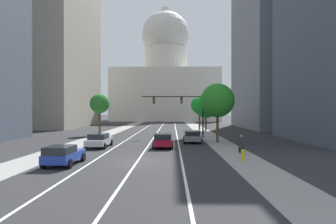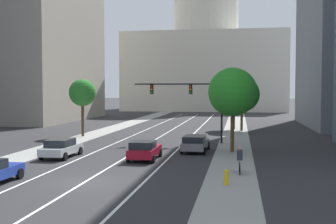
{
  "view_description": "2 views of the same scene",
  "coord_description": "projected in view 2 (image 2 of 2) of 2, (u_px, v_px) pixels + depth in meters",
  "views": [
    {
      "loc": [
        2.66,
        -21.42,
        3.87
      ],
      "look_at": [
        2.14,
        12.97,
        3.71
      ],
      "focal_mm": 30.52,
      "sensor_mm": 36.0,
      "label": 1
    },
    {
      "loc": [
        8.78,
        -23.86,
        5.37
      ],
      "look_at": [
        1.69,
        19.49,
        3.08
      ],
      "focal_mm": 46.7,
      "sensor_mm": 36.0,
      "label": 2
    }
  ],
  "objects": [
    {
      "name": "traffic_signal_mast",
      "position": [
        193.0,
        96.0,
        43.57
      ],
      "size": [
        8.92,
        0.39,
        6.46
      ],
      "color": "black",
      "rests_on": "ground"
    },
    {
      "name": "ground_plane",
      "position": [
        179.0,
        126.0,
        64.63
      ],
      "size": [
        400.0,
        400.0,
        0.0
      ],
      "primitive_type": "plane",
      "color": "#2B2B2D"
    },
    {
      "name": "car_gray",
      "position": [
        195.0,
        143.0,
        37.45
      ],
      "size": [
        2.23,
        4.85,
        1.44
      ],
      "rotation": [
        0.0,
        0.0,
        1.54
      ],
      "color": "slate",
      "rests_on": "ground"
    },
    {
      "name": "capitol_building",
      "position": [
        206.0,
        46.0,
        113.82
      ],
      "size": [
        40.29,
        23.18,
        44.23
      ],
      "color": "beige",
      "rests_on": "ground"
    },
    {
      "name": "car_crimson",
      "position": [
        144.0,
        150.0,
        33.16
      ],
      "size": [
        2.12,
        4.55,
        1.5
      ],
      "rotation": [
        0.0,
        0.0,
        1.58
      ],
      "color": "maroon",
      "rests_on": "ground"
    },
    {
      "name": "street_tree_near_right",
      "position": [
        233.0,
        92.0,
        37.09
      ],
      "size": [
        4.17,
        4.17,
        7.22
      ],
      "color": "#51381E",
      "rests_on": "ground"
    },
    {
      "name": "lane_stripe_right",
      "position": [
        191.0,
        137.0,
        49.3
      ],
      "size": [
        0.16,
        90.0,
        0.01
      ],
      "primitive_type": "cube",
      "color": "white",
      "rests_on": "ground"
    },
    {
      "name": "sidewalk_left",
      "position": [
        115.0,
        128.0,
        61.04
      ],
      "size": [
        3.12,
        130.0,
        0.01
      ],
      "primitive_type": "cube",
      "color": "gray",
      "rests_on": "ground"
    },
    {
      "name": "car_silver",
      "position": [
        61.0,
        148.0,
        34.43
      ],
      "size": [
        2.13,
        4.66,
        1.47
      ],
      "rotation": [
        0.0,
        0.0,
        1.56
      ],
      "color": "#B2B5BA",
      "rests_on": "ground"
    },
    {
      "name": "street_tree_mid_left",
      "position": [
        82.0,
        93.0,
        49.66
      ],
      "size": [
        3.08,
        3.08,
        6.54
      ],
      "color": "#51381E",
      "rests_on": "ground"
    },
    {
      "name": "street_tree_mid_right",
      "position": [
        242.0,
        94.0,
        56.39
      ],
      "size": [
        4.58,
        4.58,
        7.02
      ],
      "color": "#51381E",
      "rests_on": "ground"
    },
    {
      "name": "street_tree_far_right",
      "position": [
        234.0,
        93.0,
        58.44
      ],
      "size": [
        3.46,
        3.46,
        6.69
      ],
      "color": "#51381E",
      "rests_on": "ground"
    },
    {
      "name": "lane_stripe_center",
      "position": [
        161.0,
        136.0,
        49.84
      ],
      "size": [
        0.16,
        90.0,
        0.01
      ],
      "primitive_type": "cube",
      "color": "white",
      "rests_on": "ground"
    },
    {
      "name": "cyclist",
      "position": [
        240.0,
        160.0,
        27.79
      ],
      "size": [
        0.37,
        1.7,
        1.72
      ],
      "rotation": [
        0.0,
        0.0,
        1.61
      ],
      "color": "black",
      "rests_on": "ground"
    },
    {
      "name": "lane_stripe_left",
      "position": [
        132.0,
        136.0,
        50.39
      ],
      "size": [
        0.16,
        90.0,
        0.01
      ],
      "primitive_type": "cube",
      "color": "white",
      "rests_on": "ground"
    },
    {
      "name": "fire_hydrant",
      "position": [
        226.0,
        177.0,
        24.44
      ],
      "size": [
        0.26,
        0.35,
        0.91
      ],
      "color": "yellow",
      "rests_on": "ground"
    },
    {
      "name": "sidewalk_right",
      "position": [
        236.0,
        129.0,
        58.36
      ],
      "size": [
        3.12,
        130.0,
        0.01
      ],
      "primitive_type": "cube",
      "color": "gray",
      "rests_on": "ground"
    }
  ]
}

